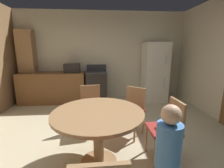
# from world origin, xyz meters

# --- Properties ---
(ground_plane) EXTENTS (14.00, 14.00, 0.00)m
(ground_plane) POSITION_xyz_m (0.00, 0.00, 0.00)
(ground_plane) COLOR beige
(wall_back) EXTENTS (5.42, 0.12, 2.70)m
(wall_back) POSITION_xyz_m (0.00, 2.82, 1.35)
(wall_back) COLOR beige
(wall_back) RESTS_ON ground
(kitchen_counter) EXTENTS (1.88, 0.60, 0.90)m
(kitchen_counter) POSITION_xyz_m (-1.47, 2.42, 0.45)
(kitchen_counter) COLOR brown
(kitchen_counter) RESTS_ON ground
(pantry_column) EXTENTS (0.44, 0.36, 2.10)m
(pantry_column) POSITION_xyz_m (-2.19, 2.60, 1.05)
(pantry_column) COLOR #9E754C
(pantry_column) RESTS_ON ground
(oven_range) EXTENTS (0.60, 0.60, 1.10)m
(oven_range) POSITION_xyz_m (-0.18, 2.42, 0.47)
(oven_range) COLOR black
(oven_range) RESTS_ON ground
(refrigerator) EXTENTS (0.68, 0.68, 1.76)m
(refrigerator) POSITION_xyz_m (1.58, 2.37, 0.88)
(refrigerator) COLOR silver
(refrigerator) RESTS_ON ground
(microwave) EXTENTS (0.44, 0.32, 0.26)m
(microwave) POSITION_xyz_m (-0.88, 2.42, 1.03)
(microwave) COLOR black
(microwave) RESTS_ON kitchen_counter
(dining_table) EXTENTS (1.19, 1.19, 0.76)m
(dining_table) POSITION_xyz_m (-0.11, -0.28, 0.60)
(dining_table) COLOR #9E754C
(dining_table) RESTS_ON ground
(chair_east) EXTENTS (0.41, 0.41, 0.87)m
(chair_east) POSITION_xyz_m (0.85, -0.25, 0.50)
(chair_east) COLOR #9E754C
(chair_east) RESTS_ON ground
(chair_northeast) EXTENTS (0.56, 0.56, 0.87)m
(chair_northeast) POSITION_xyz_m (0.50, 0.46, 0.50)
(chair_northeast) COLOR #9E754C
(chair_northeast) RESTS_ON ground
(chair_north) EXTENTS (0.46, 0.46, 0.87)m
(chair_north) POSITION_xyz_m (-0.26, 0.68, 0.50)
(chair_north) COLOR #9E754C
(chair_north) RESTS_ON ground
(person_child) EXTENTS (0.31, 0.31, 1.09)m
(person_child) POSITION_xyz_m (0.51, -0.99, 0.58)
(person_child) COLOR #665B51
(person_child) RESTS_ON ground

